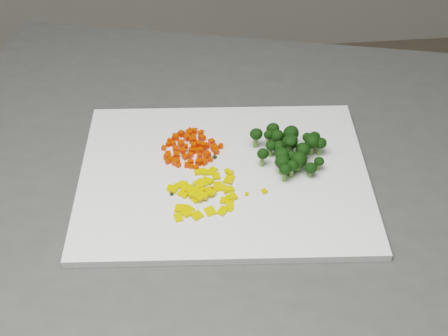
{
  "coord_description": "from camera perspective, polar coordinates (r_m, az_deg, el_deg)",
  "views": [
    {
      "loc": [
        -0.11,
        -0.58,
        1.53
      ],
      "look_at": [
        -0.04,
        0.11,
        0.92
      ],
      "focal_mm": 50.0,
      "sensor_mm": 36.0,
      "label": 1
    }
  ],
  "objects": [
    {
      "name": "carrot_cube_53",
      "position": [
        0.94,
        -4.2,
        0.26
      ],
      "size": [
        0.01,
        0.01,
        0.01
      ],
      "primitive_type": "cube",
      "rotation": [
        0.0,
        0.0,
        0.96
      ],
      "color": "#F12A02",
      "rests_on": "carrot_pile"
    },
    {
      "name": "broccoli_floret_22",
      "position": [
        0.96,
        2.91,
        2.71
      ],
      "size": [
        0.03,
        0.03,
        0.03
      ],
      "primitive_type": null,
      "color": "black",
      "rests_on": "broccoli_pile"
    },
    {
      "name": "broccoli_floret_25",
      "position": [
        0.95,
        4.28,
        1.72
      ],
      "size": [
        0.02,
        0.02,
        0.03
      ],
      "primitive_type": null,
      "color": "black",
      "rests_on": "broccoli_pile"
    },
    {
      "name": "pepper_chunk_1",
      "position": [
        0.92,
        -0.74,
        -0.75
      ],
      "size": [
        0.01,
        0.01,
        0.01
      ],
      "primitive_type": "cube",
      "rotation": [
        0.14,
        -0.08,
        1.64
      ],
      "color": "#E5B10C",
      "rests_on": "pepper_pile"
    },
    {
      "name": "carrot_cube_4",
      "position": [
        1.0,
        -2.69,
        3.38
      ],
      "size": [
        0.01,
        0.01,
        0.01
      ],
      "primitive_type": "cube",
      "rotation": [
        0.0,
        0.0,
        2.86
      ],
      "color": "#F12A02",
      "rests_on": "carrot_pile"
    },
    {
      "name": "broccoli_floret_14",
      "position": [
        0.97,
        8.2,
        2.51
      ],
      "size": [
        0.03,
        0.03,
        0.03
      ],
      "primitive_type": null,
      "color": "black",
      "rests_on": "broccoli_pile"
    },
    {
      "name": "carrot_cube_29",
      "position": [
        0.96,
        -3.82,
        1.6
      ],
      "size": [
        0.01,
        0.01,
        0.01
      ],
      "primitive_type": "cube",
      "rotation": [
        0.0,
        0.0,
        2.3
      ],
      "color": "#F12A02",
      "rests_on": "carrot_pile"
    },
    {
      "name": "carrot_cube_25",
      "position": [
        0.95,
        -2.25,
        1.13
      ],
      "size": [
        0.01,
        0.01,
        0.01
      ],
      "primitive_type": "cube",
      "rotation": [
        0.0,
        0.0,
        1.71
      ],
      "color": "#F12A02",
      "rests_on": "carrot_pile"
    },
    {
      "name": "carrot_cube_27",
      "position": [
        0.95,
        -1.54,
        1.27
      ],
      "size": [
        0.01,
        0.01,
        0.01
      ],
      "primitive_type": "cube",
      "rotation": [
        0.0,
        0.0,
        0.49
      ],
      "color": "#F12A02",
      "rests_on": "carrot_pile"
    },
    {
      "name": "carrot_cube_16",
      "position": [
        0.96,
        -2.02,
        1.84
      ],
      "size": [
        0.01,
        0.01,
        0.01
      ],
      "primitive_type": "cube",
      "rotation": [
        0.0,
        0.0,
        2.6
      ],
      "color": "#F12A02",
      "rests_on": "carrot_pile"
    },
    {
      "name": "pepper_chunk_11",
      "position": [
        0.86,
        -3.5,
        -4.17
      ],
      "size": [
        0.02,
        0.02,
        0.01
      ],
      "primitive_type": "cube",
      "rotation": [
        -0.1,
        0.07,
        2.06
      ],
      "color": "#E5B10C",
      "rests_on": "pepper_pile"
    },
    {
      "name": "pepper_chunk_22",
      "position": [
        0.9,
        -3.62,
        -1.68
      ],
      "size": [
        0.02,
        0.02,
        0.0
      ],
      "primitive_type": "cube",
      "rotation": [
        0.0,
        -0.01,
        0.37
      ],
      "color": "#E5B10C",
      "rests_on": "pepper_pile"
    },
    {
      "name": "carrot_cube_24",
      "position": [
        0.98,
        -4.69,
        2.23
      ],
      "size": [
        0.01,
        0.01,
        0.01
      ],
      "primitive_type": "cube",
      "rotation": [
        0.0,
        0.0,
        0.51
      ],
      "color": "#F12A02",
      "rests_on": "carrot_pile"
    },
    {
      "name": "carrot_cube_17",
      "position": [
        0.94,
        -2.33,
        0.55
      ],
      "size": [
        0.01,
        0.01,
        0.01
      ],
      "primitive_type": "cube",
      "rotation": [
        0.0,
        0.0,
        2.74
      ],
      "color": "#F12A02",
      "rests_on": "carrot_pile"
    },
    {
      "name": "carrot_cube_47",
      "position": [
        1.0,
        -3.12,
        3.39
      ],
      "size": [
        0.01,
        0.01,
        0.01
      ],
      "primitive_type": "cube",
      "rotation": [
        0.0,
        0.0,
        0.81
      ],
      "color": "#F12A02",
      "rests_on": "carrot_pile"
    },
    {
      "name": "pepper_chunk_4",
      "position": [
        0.88,
        -2.19,
        -2.58
      ],
      "size": [
        0.02,
        0.02,
        0.01
      ],
      "primitive_type": "cube",
      "rotation": [
        0.05,
        -0.03,
        2.29
      ],
      "color": "#E5B10C",
      "rests_on": "pepper_pile"
    },
    {
      "name": "carrot_cube_42",
      "position": [
        0.98,
        -4.98,
        2.48
      ],
      "size": [
        0.01,
        0.01,
        0.01
      ],
      "primitive_type": "cube",
      "rotation": [
        0.0,
        0.0,
        1.2
      ],
      "color": "#F12A02",
      "rests_on": "carrot_pile"
    },
    {
      "name": "carrot_cube_49",
      "position": [
        0.98,
        -3.39,
        2.8
      ],
      "size": [
        0.01,
        0.01,
        0.01
      ],
      "primitive_type": "cube",
      "rotation": [
        0.0,
        0.0,
        0.51
      ],
      "color": "#F12A02",
      "rests_on": "carrot_pile"
    },
    {
      "name": "carrot_cube_48",
      "position": [
        0.95,
        -3.11,
        1.16
      ],
      "size": [
        0.01,
        0.01,
        0.01
      ],
      "primitive_type": "cube",
      "rotation": [
        0.0,
        0.0,
        2.58
      ],
      "color": "#F12A02",
      "rests_on": "carrot_pile"
    },
    {
      "name": "carrot_cube_55",
      "position": [
        0.97,
        -2.41,
        2.24
      ],
      "size": [
        0.01,
        0.01,
        0.01
      ],
      "primitive_type": "cube",
      "rotation": [
        0.0,
        0.0,
        0.77
      ],
      "color": "#F12A02",
      "rests_on": "carrot_pile"
    },
    {
      "name": "pepper_chunk_25",
      "position": [
        0.87,
        -3.28,
        -3.85
      ],
      "size": [
        0.02,
        0.02,
        0.01
      ],
      "primitive_type": "cube",
      "rotation": [
        0.08,
        0.07,
        0.77
      ],
      "color": "#E5B10C",
      "rests_on": "pepper_pile"
    },
    {
      "name": "carrot_cube_23",
      "position": [
        0.95,
        -2.11,
        1.64
      ],
      "size": [
        0.01,
        0.01,
        0.01
      ],
      "primitive_type": "cube",
      "rotation": [
        0.0,
        0.0,
        1.32
      ],
      "color": "#F12A02",
      "rests_on": "carrot_pile"
    },
    {
      "name": "carrot_cube_2",
      "position": [
        0.98,
        -2.68,
        2.56
      ],
      "size": [
        0.01,
        0.01,
        0.01
      ],
      "primitive_type": "cube",
      "rotation": [
        0.0,
        0.0,
        3.05
      ],
      "color": "#F12A02",
      "rests_on": "carrot_pile"
    },
    {
      "name": "carrot_cube_0",
      "position": [
        0.97,
        -1.64,
        2.02
      ],
      "size": [
        0.01,
        0.01,
        0.01
      ],
      "primitive_type": "cube",
      "rotation": [
        0.0,
        0.0,
        0.52
      ],
      "color": "#F12A02",
      "rests_on": "carrot_pile"
    },
    {
      "name": "pepper_chunk_12",
      "position": [
        0.9,
        -1.06,
        -2.04
      ],
      "size": [
        0.02,
        0.02,
        0.01
      ],
      "primitive_type": "cube",
      "rotation": [
        -0.07,
        0.12,
        2.5
      ],
      "color": "#E5B10C",
      "rests_on": "pepper_pile"
    },
    {
      "name": "pepper_chunk_29",
      "position": [
        0.87,
        -0.13,
        -3.94
      ],
      "size": [
        0.02,
        0.02,
        0.01
      ],
      "primitive_type": "cube",
      "rotation": [
        -0.06,
        -0.07,
        0.94
      ],
      "color": "#E5B10C",
      "rests_on": "pepper_pile"
    },
    {
      "name": "stray_bit_10",
      "position": [
        0.94,
        -4.27,
        0.28
      ],
      "size": [
        0.01,
        0.01,
        0.0
      ],
      "primitive_type": "cube",
      "rotation": [
        0.0,
        0.0,
        1.2
      ],
      "color": "#E5B10C",
      "rests_on": "cutting_board"
    },
    {
      "name": "pepper_chunk_10",
      "position": [
        0.93,
        -1.07,
        -0.21
      ],
      "size": [
        0.02,
        0.02,
        0.0
      ],
      "primitive_type": "cube",
      "rotation": [
        -0.05,
        0.04,
        0.83
      ],
      "color": "#E5B10C",
      "rests_on": "pepper_pile"
    },
    {
      "name": "broccoli_floret_6",
      "position": [
        0.93,
        5.25,
        0.88
      ],
      "size": [
        0.03,
        0.03,
        0.03
      ],
      "primitive_type": null,
      "color": "black",
      "rests_on": "broccoli_pile"
    },
    {
      "name": "carrot_cube_58",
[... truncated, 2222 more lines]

